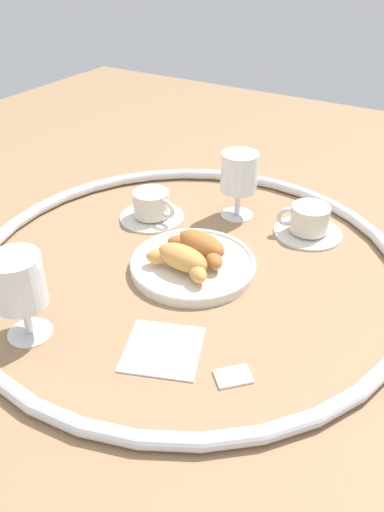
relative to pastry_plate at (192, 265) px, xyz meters
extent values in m
plane|color=#997551|center=(0.01, 0.00, -0.01)|extent=(2.20, 2.20, 0.00)
torus|color=silver|center=(0.01, 0.00, 0.00)|extent=(0.78, 0.78, 0.02)
cylinder|color=silver|center=(0.00, 0.00, 0.00)|extent=(0.23, 0.23, 0.02)
torus|color=silver|center=(0.00, 0.00, 0.00)|extent=(0.23, 0.23, 0.01)
ellipsoid|color=#AD6B33|center=(0.00, -0.03, 0.03)|extent=(0.11, 0.07, 0.04)
ellipsoid|color=#AD6B33|center=(0.04, -0.02, 0.02)|extent=(0.05, 0.04, 0.03)
ellipsoid|color=#AD6B33|center=(-0.04, -0.01, 0.02)|extent=(0.05, 0.05, 0.03)
ellipsoid|color=#D6994C|center=(0.00, 0.03, 0.03)|extent=(0.10, 0.06, 0.04)
ellipsoid|color=#D6994C|center=(0.05, 0.04, 0.02)|extent=(0.05, 0.05, 0.03)
ellipsoid|color=#D6994C|center=(-0.04, 0.04, 0.02)|extent=(0.05, 0.05, 0.03)
cylinder|color=silver|center=(0.17, -0.12, -0.01)|extent=(0.14, 0.14, 0.01)
cylinder|color=silver|center=(0.17, -0.12, 0.02)|extent=(0.08, 0.08, 0.05)
cylinder|color=#937A60|center=(0.17, -0.12, 0.05)|extent=(0.07, 0.07, 0.01)
torus|color=silver|center=(0.13, -0.11, 0.03)|extent=(0.04, 0.02, 0.04)
cylinder|color=silver|center=(-0.13, -0.23, -0.01)|extent=(0.14, 0.14, 0.01)
cylinder|color=silver|center=(-0.13, -0.23, 0.02)|extent=(0.08, 0.08, 0.05)
cylinder|color=brown|center=(-0.13, -0.23, 0.05)|extent=(0.07, 0.07, 0.01)
torus|color=silver|center=(-0.09, -0.21, 0.03)|extent=(0.04, 0.03, 0.04)
cylinder|color=white|center=(0.13, 0.27, -0.01)|extent=(0.07, 0.07, 0.01)
cylinder|color=white|center=(0.13, 0.27, 0.02)|extent=(0.01, 0.01, 0.05)
cylinder|color=white|center=(0.13, 0.27, 0.09)|extent=(0.08, 0.08, 0.08)
cylinder|color=#E0CC4C|center=(0.13, 0.27, 0.08)|extent=(0.07, 0.07, 0.05)
cylinder|color=white|center=(0.02, -0.22, -0.01)|extent=(0.07, 0.07, 0.01)
cylinder|color=white|center=(0.02, -0.22, 0.02)|extent=(0.01, 0.01, 0.05)
cylinder|color=white|center=(0.02, -0.22, 0.09)|extent=(0.08, 0.08, 0.08)
cylinder|color=#E0CC4C|center=(0.02, -0.22, 0.08)|extent=(0.07, 0.07, 0.06)
cube|color=white|center=(-0.18, 0.19, -0.01)|extent=(0.06, 0.06, 0.01)
cube|color=silver|center=(-0.07, 0.20, -0.01)|extent=(0.14, 0.14, 0.01)
camera|label=1|loc=(-0.38, 0.63, 0.51)|focal=35.30mm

